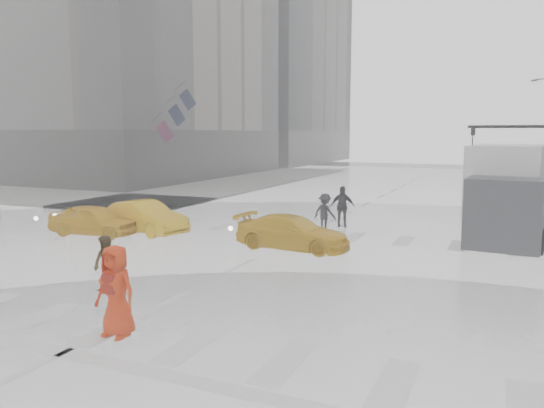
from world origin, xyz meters
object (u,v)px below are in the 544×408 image
at_px(pedestrian_orange, 116,291).
at_px(taxi_mid, 145,217).
at_px(pedestrian_brown, 106,265).
at_px(taxi_front, 94,220).
at_px(box_truck, 506,189).

xyz_separation_m(pedestrian_orange, taxi_mid, (-6.54, 9.46, -0.28)).
relative_size(pedestrian_brown, taxi_front, 0.41).
height_order(pedestrian_brown, taxi_front, pedestrian_brown).
bearing_deg(pedestrian_orange, pedestrian_brown, 136.36).
bearing_deg(box_truck, pedestrian_brown, -122.59).
xyz_separation_m(taxi_front, taxi_mid, (1.58, 1.25, 0.04)).
relative_size(pedestrian_orange, taxi_front, 0.51).
relative_size(pedestrian_brown, taxi_mid, 0.38).
height_order(pedestrian_orange, taxi_mid, pedestrian_orange).
bearing_deg(taxi_mid, taxi_front, 142.28).
xyz_separation_m(taxi_mid, box_truck, (13.69, 4.88, 1.29)).
height_order(pedestrian_brown, box_truck, box_truck).
xyz_separation_m(pedestrian_orange, box_truck, (7.15, 14.33, 1.01)).
distance_m(pedestrian_brown, pedestrian_orange, 3.09).
distance_m(pedestrian_orange, taxi_front, 11.54).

